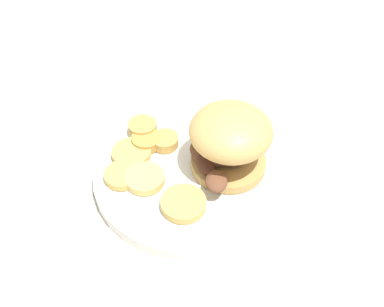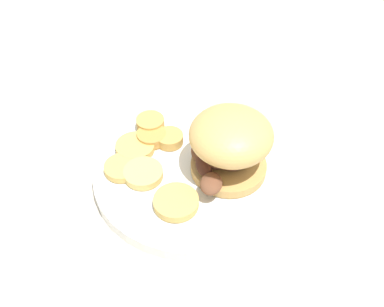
# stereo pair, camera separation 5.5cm
# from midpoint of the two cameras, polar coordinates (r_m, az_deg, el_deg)

# --- Properties ---
(ground_plane) EXTENTS (4.00, 4.00, 0.00)m
(ground_plane) POSITION_cam_midpoint_polar(r_m,az_deg,el_deg) (0.58, 2.71, -3.16)
(ground_plane) COLOR #B2A899
(dinner_plate) EXTENTS (0.25, 0.25, 0.02)m
(dinner_plate) POSITION_cam_midpoint_polar(r_m,az_deg,el_deg) (0.58, 2.74, -2.47)
(dinner_plate) COLOR white
(dinner_plate) RESTS_ON ground_plane
(sandwich) EXTENTS (0.11, 0.12, 0.09)m
(sandwich) POSITION_cam_midpoint_polar(r_m,az_deg,el_deg) (0.54, 7.60, 1.09)
(sandwich) COLOR tan
(sandwich) RESTS_ON dinner_plate
(potato_round_0) EXTENTS (0.04, 0.04, 0.01)m
(potato_round_0) POSITION_cam_midpoint_polar(r_m,az_deg,el_deg) (0.60, -2.53, 2.04)
(potato_round_0) COLOR #BC8942
(potato_round_0) RESTS_ON dinner_plate
(potato_round_1) EXTENTS (0.04, 0.04, 0.02)m
(potato_round_1) POSITION_cam_midpoint_polar(r_m,az_deg,el_deg) (0.62, -2.76, 3.67)
(potato_round_1) COLOR tan
(potato_round_1) RESTS_ON dinner_plate
(potato_round_2) EXTENTS (0.04, 0.04, 0.01)m
(potato_round_2) POSITION_cam_midpoint_polar(r_m,az_deg,el_deg) (0.60, -0.22, 1.80)
(potato_round_2) COLOR tan
(potato_round_2) RESTS_ON dinner_plate
(potato_round_3) EXTENTS (0.05, 0.05, 0.01)m
(potato_round_3) POSITION_cam_midpoint_polar(r_m,az_deg,el_deg) (0.53, 0.97, -6.36)
(potato_round_3) COLOR tan
(potato_round_3) RESTS_ON dinner_plate
(potato_round_4) EXTENTS (0.05, 0.05, 0.01)m
(potato_round_4) POSITION_cam_midpoint_polar(r_m,az_deg,el_deg) (0.56, -3.40, -2.68)
(potato_round_4) COLOR #DBB766
(potato_round_4) RESTS_ON dinner_plate
(potato_round_5) EXTENTS (0.05, 0.05, 0.01)m
(potato_round_5) POSITION_cam_midpoint_polar(r_m,az_deg,el_deg) (0.59, -4.60, 0.70)
(potato_round_5) COLOR tan
(potato_round_5) RESTS_ON dinner_plate
(potato_round_6) EXTENTS (0.05, 0.05, 0.01)m
(potato_round_6) POSITION_cam_midpoint_polar(r_m,az_deg,el_deg) (0.56, -6.14, -1.97)
(potato_round_6) COLOR tan
(potato_round_6) RESTS_ON dinner_plate
(fork) EXTENTS (0.06, 0.17, 0.00)m
(fork) POSITION_cam_midpoint_polar(r_m,az_deg,el_deg) (0.77, -4.46, 10.92)
(fork) COLOR silver
(fork) RESTS_ON ground_plane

